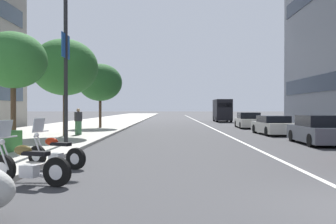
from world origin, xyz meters
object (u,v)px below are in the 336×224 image
at_px(motorcycle_second_in_row, 28,165).
at_px(motorcycle_under_tarp, 55,153).
at_px(street_tree_near_plaza_corner, 100,82).
at_px(street_tree_mid_sidewalk, 13,60).
at_px(car_mid_block_traffic, 273,126).
at_px(car_far_down_avenue, 318,131).
at_px(pedestrian_on_plaza, 78,121).
at_px(street_tree_by_lamp_post, 65,67).
at_px(car_lead_in_lane, 248,121).
at_px(delivery_van_ahead, 222,110).
at_px(street_lamp_with_banners, 73,25).

xyz_separation_m(motorcycle_second_in_row, motorcycle_under_tarp, (2.48, 0.14, -0.01)).
bearing_deg(street_tree_near_plaza_corner, street_tree_mid_sidewalk, 177.34).
bearing_deg(street_tree_mid_sidewalk, motorcycle_second_in_row, -154.75).
distance_m(car_mid_block_traffic, street_tree_mid_sidewalk, 16.80).
xyz_separation_m(car_mid_block_traffic, street_tree_mid_sidewalk, (-9.51, 13.48, 3.16)).
bearing_deg(car_mid_block_traffic, car_far_down_avenue, -179.18).
xyz_separation_m(car_far_down_avenue, pedestrian_on_plaza, (4.55, 12.94, 0.29)).
distance_m(street_tree_mid_sidewalk, street_tree_by_lamp_post, 6.26).
relative_size(motorcycle_second_in_row, street_tree_near_plaza_corner, 0.39).
bearing_deg(pedestrian_on_plaza, car_mid_block_traffic, -127.63).
relative_size(car_lead_in_lane, delivery_van_ahead, 0.84).
bearing_deg(car_far_down_avenue, street_tree_by_lamp_post, 77.24).
xyz_separation_m(car_lead_in_lane, street_tree_mid_sidewalk, (-17.86, 13.57, 3.12)).
xyz_separation_m(motorcycle_under_tarp, car_far_down_avenue, (7.25, -10.71, 0.24)).
height_order(car_far_down_avenue, delivery_van_ahead, delivery_van_ahead).
height_order(motorcycle_second_in_row, car_lead_in_lane, motorcycle_second_in_row).
height_order(motorcycle_under_tarp, delivery_van_ahead, delivery_van_ahead).
xyz_separation_m(car_lead_in_lane, street_lamp_with_banners, (-16.44, 11.44, 4.91)).
bearing_deg(delivery_van_ahead, car_lead_in_lane, -178.17).
height_order(car_far_down_avenue, car_lead_in_lane, car_far_down_avenue).
distance_m(motorcycle_second_in_row, pedestrian_on_plaza, 14.49).
bearing_deg(car_mid_block_traffic, street_tree_near_plaza_corner, 62.52).
distance_m(motorcycle_second_in_row, street_lamp_with_banners, 9.89).
xyz_separation_m(car_lead_in_lane, street_tree_by_lamp_post, (-11.63, 13.18, 3.51)).
relative_size(street_tree_mid_sidewalk, pedestrian_on_plaza, 2.98).
bearing_deg(street_tree_near_plaza_corner, motorcycle_second_in_row, -173.48).
bearing_deg(motorcycle_under_tarp, pedestrian_on_plaza, -55.18).
distance_m(car_far_down_avenue, car_mid_block_traffic, 6.75).
height_order(street_tree_by_lamp_post, pedestrian_on_plaza, street_tree_by_lamp_post).
bearing_deg(street_lamp_with_banners, car_mid_block_traffic, -54.52).
xyz_separation_m(street_tree_near_plaza_corner, pedestrian_on_plaza, (-8.18, -0.19, -2.96)).
bearing_deg(street_tree_near_plaza_corner, pedestrian_on_plaza, -178.64).
distance_m(street_tree_mid_sidewalk, pedestrian_on_plaza, 7.89).
bearing_deg(car_lead_in_lane, motorcycle_second_in_row, 159.89).
relative_size(motorcycle_under_tarp, street_lamp_with_banners, 0.21).
height_order(motorcycle_under_tarp, car_lead_in_lane, motorcycle_under_tarp).
relative_size(car_far_down_avenue, street_lamp_with_banners, 0.48).
distance_m(motorcycle_under_tarp, street_lamp_with_banners, 7.88).
bearing_deg(motorcycle_second_in_row, street_lamp_with_banners, -65.47).
distance_m(motorcycle_second_in_row, delivery_van_ahead, 41.59).
bearing_deg(street_tree_near_plaza_corner, motorcycle_under_tarp, -173.09).
bearing_deg(delivery_van_ahead, street_tree_mid_sidewalk, 159.34).
relative_size(car_mid_block_traffic, street_tree_mid_sidewalk, 0.94).
relative_size(motorcycle_second_in_row, pedestrian_on_plaza, 1.30).
bearing_deg(street_tree_by_lamp_post, car_far_down_avenue, -104.42).
xyz_separation_m(motorcycle_second_in_row, street_tree_mid_sidewalk, (6.96, 3.28, 3.32)).
xyz_separation_m(motorcycle_second_in_row, street_tree_by_lamp_post, (13.20, 2.89, 3.72)).
relative_size(delivery_van_ahead, pedestrian_on_plaza, 3.47).
relative_size(car_far_down_avenue, delivery_van_ahead, 0.78).
distance_m(motorcycle_under_tarp, car_lead_in_lane, 24.66).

